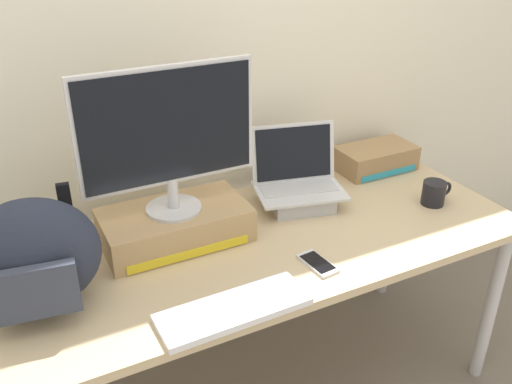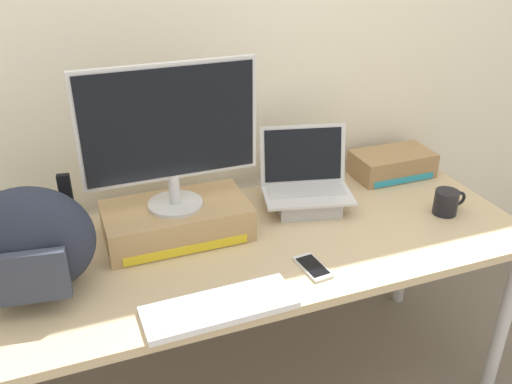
{
  "view_description": "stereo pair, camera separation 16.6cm",
  "coord_description": "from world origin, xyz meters",
  "px_view_note": "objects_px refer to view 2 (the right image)",
  "views": [
    {
      "loc": [
        -0.7,
        -1.38,
        1.7
      ],
      "look_at": [
        0.0,
        0.0,
        0.89
      ],
      "focal_mm": 38.72,
      "sensor_mm": 36.0,
      "label": 1
    },
    {
      "loc": [
        -0.55,
        -1.45,
        1.7
      ],
      "look_at": [
        0.0,
        0.0,
        0.89
      ],
      "focal_mm": 38.72,
      "sensor_mm": 36.0,
      "label": 2
    }
  ],
  "objects_px": {
    "open_laptop": "(306,192)",
    "toner_box_cyan": "(392,164)",
    "toner_box_yellow": "(177,221)",
    "messenger_backpack": "(30,243)",
    "coffee_mug": "(447,202)",
    "cell_phone": "(313,267)",
    "desktop_monitor": "(170,132)",
    "external_keyboard": "(220,307)"
  },
  "relations": [
    {
      "from": "external_keyboard",
      "to": "toner_box_cyan",
      "type": "distance_m",
      "value": 1.08
    },
    {
      "from": "desktop_monitor",
      "to": "messenger_backpack",
      "type": "xyz_separation_m",
      "value": [
        -0.44,
        -0.15,
        -0.21
      ]
    },
    {
      "from": "toner_box_yellow",
      "to": "desktop_monitor",
      "type": "height_order",
      "value": "desktop_monitor"
    },
    {
      "from": "messenger_backpack",
      "to": "coffee_mug",
      "type": "distance_m",
      "value": 1.38
    },
    {
      "from": "desktop_monitor",
      "to": "messenger_backpack",
      "type": "height_order",
      "value": "desktop_monitor"
    },
    {
      "from": "toner_box_yellow",
      "to": "messenger_backpack",
      "type": "bearing_deg",
      "value": -161.18
    },
    {
      "from": "toner_box_cyan",
      "to": "messenger_backpack",
      "type": "bearing_deg",
      "value": -167.76
    },
    {
      "from": "toner_box_yellow",
      "to": "open_laptop",
      "type": "height_order",
      "value": "open_laptop"
    },
    {
      "from": "desktop_monitor",
      "to": "messenger_backpack",
      "type": "relative_size",
      "value": 1.46
    },
    {
      "from": "coffee_mug",
      "to": "toner_box_cyan",
      "type": "xyz_separation_m",
      "value": [
        -0.0,
        0.34,
        0.01
      ]
    },
    {
      "from": "open_laptop",
      "to": "cell_phone",
      "type": "relative_size",
      "value": 2.49
    },
    {
      "from": "open_laptop",
      "to": "coffee_mug",
      "type": "height_order",
      "value": "open_laptop"
    },
    {
      "from": "desktop_monitor",
      "to": "external_keyboard",
      "type": "relative_size",
      "value": 1.31
    },
    {
      "from": "open_laptop",
      "to": "toner_box_cyan",
      "type": "xyz_separation_m",
      "value": [
        0.44,
        0.11,
        -0.01
      ]
    },
    {
      "from": "toner_box_cyan",
      "to": "cell_phone",
      "type": "bearing_deg",
      "value": -140.91
    },
    {
      "from": "desktop_monitor",
      "to": "toner_box_cyan",
      "type": "distance_m",
      "value": 1.0
    },
    {
      "from": "desktop_monitor",
      "to": "cell_phone",
      "type": "relative_size",
      "value": 3.84
    },
    {
      "from": "messenger_backpack",
      "to": "cell_phone",
      "type": "distance_m",
      "value": 0.82
    },
    {
      "from": "external_keyboard",
      "to": "coffee_mug",
      "type": "relative_size",
      "value": 3.35
    },
    {
      "from": "messenger_backpack",
      "to": "toner_box_cyan",
      "type": "height_order",
      "value": "messenger_backpack"
    },
    {
      "from": "cell_phone",
      "to": "messenger_backpack",
      "type": "bearing_deg",
      "value": 161.15
    },
    {
      "from": "messenger_backpack",
      "to": "toner_box_cyan",
      "type": "relative_size",
      "value": 1.19
    },
    {
      "from": "desktop_monitor",
      "to": "messenger_backpack",
      "type": "distance_m",
      "value": 0.51
    },
    {
      "from": "open_laptop",
      "to": "cell_phone",
      "type": "distance_m",
      "value": 0.4
    },
    {
      "from": "desktop_monitor",
      "to": "open_laptop",
      "type": "distance_m",
      "value": 0.58
    },
    {
      "from": "toner_box_yellow",
      "to": "coffee_mug",
      "type": "distance_m",
      "value": 0.96
    },
    {
      "from": "open_laptop",
      "to": "toner_box_yellow",
      "type": "bearing_deg",
      "value": -162.62
    },
    {
      "from": "toner_box_yellow",
      "to": "external_keyboard",
      "type": "height_order",
      "value": "toner_box_yellow"
    },
    {
      "from": "coffee_mug",
      "to": "messenger_backpack",
      "type": "bearing_deg",
      "value": 178.22
    },
    {
      "from": "open_laptop",
      "to": "external_keyboard",
      "type": "height_order",
      "value": "open_laptop"
    },
    {
      "from": "toner_box_yellow",
      "to": "desktop_monitor",
      "type": "bearing_deg",
      "value": -89.91
    },
    {
      "from": "cell_phone",
      "to": "toner_box_cyan",
      "type": "height_order",
      "value": "toner_box_cyan"
    },
    {
      "from": "desktop_monitor",
      "to": "cell_phone",
      "type": "height_order",
      "value": "desktop_monitor"
    },
    {
      "from": "open_laptop",
      "to": "toner_box_cyan",
      "type": "distance_m",
      "value": 0.46
    },
    {
      "from": "desktop_monitor",
      "to": "coffee_mug",
      "type": "relative_size",
      "value": 4.37
    },
    {
      "from": "messenger_backpack",
      "to": "toner_box_cyan",
      "type": "distance_m",
      "value": 1.41
    },
    {
      "from": "messenger_backpack",
      "to": "open_laptop",
      "type": "bearing_deg",
      "value": 19.42
    },
    {
      "from": "desktop_monitor",
      "to": "open_laptop",
      "type": "bearing_deg",
      "value": 4.16
    },
    {
      "from": "desktop_monitor",
      "to": "external_keyboard",
      "type": "bearing_deg",
      "value": -87.97
    },
    {
      "from": "toner_box_yellow",
      "to": "coffee_mug",
      "type": "xyz_separation_m",
      "value": [
        0.94,
        -0.19,
        -0.01
      ]
    },
    {
      "from": "desktop_monitor",
      "to": "coffee_mug",
      "type": "distance_m",
      "value": 1.01
    },
    {
      "from": "external_keyboard",
      "to": "coffee_mug",
      "type": "bearing_deg",
      "value": 12.8
    }
  ]
}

